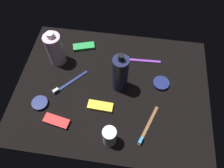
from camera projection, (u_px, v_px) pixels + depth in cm
name	position (u px, v px, depth cm)	size (l,w,h in cm)	color
ground_plane	(112.00, 88.00, 94.96)	(84.00, 64.00, 1.20)	black
lotion_bottle	(120.00, 74.00, 86.99)	(6.54, 6.54, 21.14)	#1A1E40
bodywash_bottle	(55.00, 49.00, 95.50)	(7.48, 7.48, 17.77)	silver
deodorant_stick	(110.00, 136.00, 78.16)	(5.10, 5.10, 9.63)	silver
toothbrush_purple	(139.00, 60.00, 101.65)	(18.03, 1.94, 2.10)	purple
toothbrush_brown	(147.00, 127.00, 84.38)	(7.53, 17.25, 2.10)	brown
toothbrush_navy	(68.00, 83.00, 94.87)	(12.87, 14.24, 2.10)	navy
snack_bar_green	(84.00, 47.00, 105.73)	(10.40, 4.00, 1.50)	green
snack_bar_red	(57.00, 121.00, 85.54)	(10.40, 4.00, 1.50)	red
snack_bar_yellow	(100.00, 106.00, 88.94)	(10.40, 4.00, 1.50)	yellow
cream_tin_left	(40.00, 103.00, 89.64)	(6.69, 6.69, 1.54)	navy
cream_tin_right	(161.00, 83.00, 94.67)	(7.08, 7.08, 1.55)	navy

